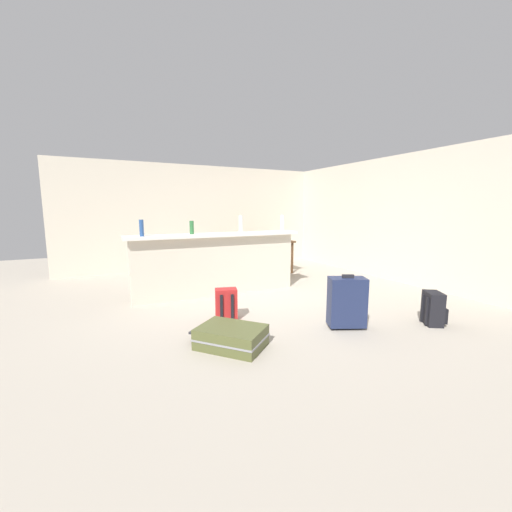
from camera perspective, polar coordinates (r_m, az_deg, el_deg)
name	(u,v)px	position (r m, az deg, el deg)	size (l,w,h in m)	color
ground_plane	(257,297)	(5.38, 0.17, -7.48)	(13.00, 13.00, 0.05)	#ADA393
wall_back	(202,217)	(8.01, -9.72, 6.91)	(6.60, 0.10, 2.50)	beige
wall_right	(378,219)	(7.28, 21.16, 6.32)	(0.10, 6.00, 2.50)	beige
partition_half_wall	(218,266)	(5.40, -6.93, -1.74)	(2.80, 0.20, 1.00)	beige
bar_countertop	(217,235)	(5.34, -7.03, 3.82)	(2.96, 0.40, 0.05)	white
bottle_blue	(142,228)	(4.99, -19.96, 4.78)	(0.06, 0.06, 0.25)	#284C89
bottle_green	(192,228)	(5.21, -11.53, 5.06)	(0.07, 0.07, 0.21)	#2D6B38
bottle_white	(241,224)	(5.43, -2.76, 5.79)	(0.07, 0.07, 0.30)	silver
bottle_clear	(282,223)	(5.88, 4.80, 5.96)	(0.07, 0.07, 0.29)	silver
dining_table	(266,245)	(7.23, 1.85, 2.08)	(1.10, 0.80, 0.74)	#4C331E
dining_chair_near_partition	(276,253)	(6.77, 3.68, 0.51)	(0.44, 0.44, 0.93)	#9E754C
dining_chair_far_side	(256,248)	(7.74, 0.06, 1.53)	(0.42, 0.42, 0.93)	#9E754C
suitcase_flat_olive	(231,337)	(3.47, -4.53, -14.35)	(0.82, 0.85, 0.22)	#51562D
suitcase_upright_navy	(347,302)	(4.06, 16.08, -7.94)	(0.50, 0.40, 0.67)	#1E284C
backpack_red	(226,305)	(4.24, -5.41, -8.74)	(0.32, 0.30, 0.42)	red
backpack_black	(433,309)	(4.63, 29.38, -8.33)	(0.33, 0.33, 0.42)	black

